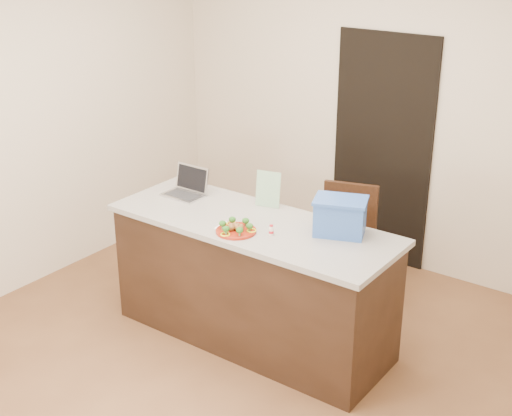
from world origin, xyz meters
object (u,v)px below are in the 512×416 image
Objects in this scene: island at (253,281)px; laptop at (188,187)px; napkin at (228,227)px; blue_box at (340,216)px; plate at (236,231)px; chair at (342,237)px; yogurt_bottle at (271,231)px.

laptop reaches higher than island.
blue_box is (0.65, 0.35, 0.12)m from napkin.
plate is 0.28× the size of chair.
island is at bearing 155.22° from yogurt_bottle.
laptop is at bearing 160.78° from blue_box.
island is 0.51m from plate.
napkin is 0.70m from laptop.
napkin is 0.75m from blue_box.
laptop reaches higher than yogurt_bottle.
napkin is (-0.07, -0.18, 0.46)m from island.
napkin is at bearing -112.39° from island.
blue_box reaches higher than plate.
blue_box is at bearing -79.81° from chair.
island is 0.88m from laptop.
yogurt_bottle reaches higher than plate.
laptop is (-0.93, 0.24, 0.03)m from yogurt_bottle.
blue_box is 0.43× the size of chair.
yogurt_bottle is at bearing 12.86° from napkin.
plate is at bearing -85.51° from island.
island is 0.55m from yogurt_bottle.
chair is at bearing 78.83° from plate.
napkin is (-0.09, 0.03, -0.01)m from plate.
laptop is at bearing 154.02° from napkin.
yogurt_bottle is (0.30, 0.07, 0.03)m from napkin.
plate is at bearing -25.10° from laptop.
laptop is (-0.70, 0.13, 0.51)m from island.
laptop is 0.73× the size of blue_box.
blue_box is 0.92m from chair.
napkin is 0.14× the size of chair.
chair is at bearing 75.27° from island.
napkin is at bearing -25.90° from laptop.
laptop is 1.26m from chair.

